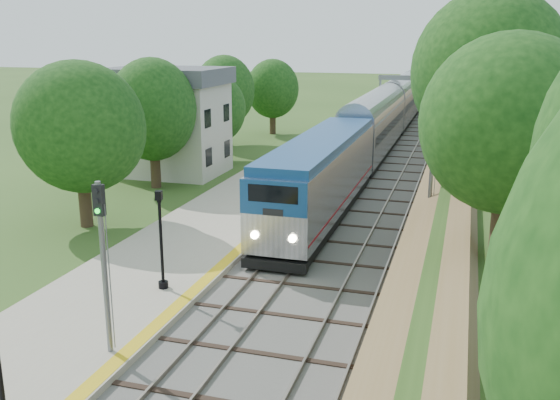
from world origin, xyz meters
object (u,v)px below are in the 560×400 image
(signal_platform, at_px, (103,250))
(signal_gantry, at_px, (418,89))
(station_building, at_px, (168,120))
(signal_farside, at_px, (432,163))
(lamppost_far, at_px, (161,245))
(train, at_px, (409,97))

(signal_platform, bearing_deg, signal_gantry, 84.07)
(station_building, distance_m, signal_gantry, 29.94)
(signal_farside, bearing_deg, station_building, 150.46)
(station_building, bearing_deg, lamppost_far, -64.26)
(station_building, height_order, signal_platform, station_building)
(train, relative_size, lamppost_far, 30.18)
(lamppost_far, distance_m, signal_platform, 5.56)
(lamppost_far, bearing_deg, station_building, 115.74)
(station_building, height_order, signal_gantry, station_building)
(signal_farside, bearing_deg, signal_gantry, 95.84)
(station_building, bearing_deg, signal_farside, -29.54)
(lamppost_far, relative_size, signal_farside, 0.61)
(train, bearing_deg, station_building, -108.24)
(signal_gantry, relative_size, signal_platform, 1.47)
(signal_gantry, bearing_deg, signal_platform, -95.93)
(lamppost_far, bearing_deg, signal_gantry, 82.48)
(signal_gantry, height_order, train, signal_gantry)
(station_building, relative_size, signal_gantry, 1.02)
(train, bearing_deg, lamppost_far, -93.28)
(station_building, bearing_deg, signal_platform, -67.42)
(signal_platform, bearing_deg, train, 87.60)
(signal_gantry, distance_m, signal_farside, 36.63)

